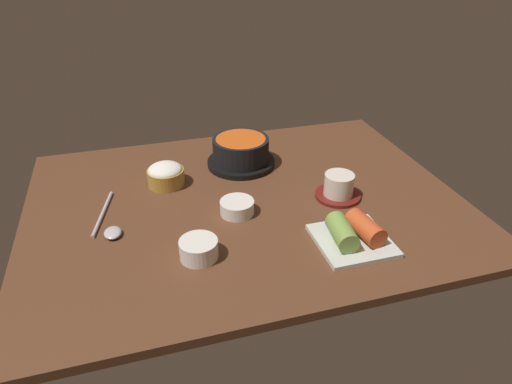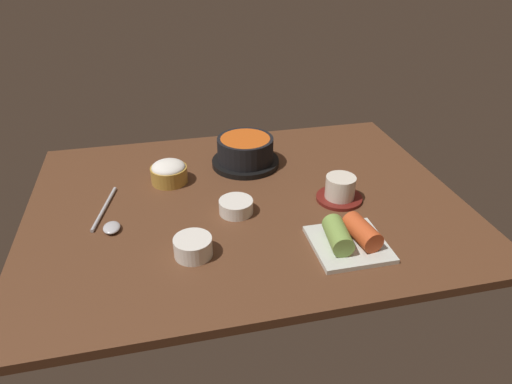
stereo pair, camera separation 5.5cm
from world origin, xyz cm
name	(u,v)px [view 1 (the left image)]	position (x,y,z in cm)	size (l,w,h in cm)	color
dining_table	(246,204)	(0.00, 0.00, 1.00)	(100.00, 76.00, 2.00)	#56331E
stone_pot	(241,152)	(3.55, 17.70, 5.80)	(18.02, 18.02, 7.70)	black
rice_bowl	(166,174)	(-16.98, 12.62, 4.86)	(9.08, 9.08, 5.68)	#B78C38
tea_cup_with_saucer	(339,187)	(21.50, -4.78, 4.72)	(10.81, 10.81, 6.02)	maroon
banchan_cup_center	(237,207)	(-3.25, -4.87, 3.69)	(7.68, 7.68, 3.14)	white
kimchi_plate	(353,234)	(16.67, -22.10, 4.14)	(14.74, 14.74, 5.38)	silver
side_bowl_near	(199,249)	(-14.22, -17.92, 4.08)	(7.59, 7.59, 3.89)	white
spoon	(109,226)	(-31.03, -2.83, 2.61)	(6.29, 19.79, 1.35)	#B7B7BC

